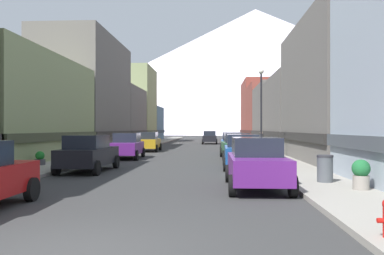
{
  "coord_description": "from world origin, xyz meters",
  "views": [
    {
      "loc": [
        2.37,
        -6.33,
        2.09
      ],
      "look_at": [
        -0.54,
        42.66,
        2.23
      ],
      "focal_mm": 36.85,
      "sensor_mm": 36.0,
      "label": 1
    }
  ],
  "objects_px": {
    "trash_bin_right": "(325,168)",
    "potted_plant_1": "(361,174)",
    "car_right_0": "(256,163)",
    "car_right_2": "(236,146)",
    "car_right_3": "(232,143)",
    "pedestrian_0": "(261,142)",
    "streetlamp_right": "(261,100)",
    "potted_plant_0": "(40,159)",
    "car_left_2": "(127,146)",
    "car_left_3": "(148,142)",
    "car_driving_0": "(210,137)",
    "car_right_1": "(242,151)",
    "car_left_1": "(88,153)"
  },
  "relations": [
    {
      "from": "potted_plant_0",
      "to": "car_right_3",
      "type": "bearing_deg",
      "value": 50.22
    },
    {
      "from": "car_driving_0",
      "to": "car_right_0",
      "type": "bearing_deg",
      "value": -86.85
    },
    {
      "from": "trash_bin_right",
      "to": "potted_plant_1",
      "type": "xyz_separation_m",
      "value": [
        0.65,
        -1.74,
        0.01
      ]
    },
    {
      "from": "trash_bin_right",
      "to": "potted_plant_1",
      "type": "distance_m",
      "value": 1.86
    },
    {
      "from": "pedestrian_0",
      "to": "streetlamp_right",
      "type": "height_order",
      "value": "streetlamp_right"
    },
    {
      "from": "car_left_3",
      "to": "car_driving_0",
      "type": "height_order",
      "value": "same"
    },
    {
      "from": "potted_plant_1",
      "to": "streetlamp_right",
      "type": "distance_m",
      "value": 13.53
    },
    {
      "from": "car_right_0",
      "to": "car_right_2",
      "type": "height_order",
      "value": "same"
    },
    {
      "from": "car_left_2",
      "to": "car_left_3",
      "type": "bearing_deg",
      "value": 89.97
    },
    {
      "from": "car_right_0",
      "to": "potted_plant_1",
      "type": "bearing_deg",
      "value": -17.58
    },
    {
      "from": "car_right_1",
      "to": "pedestrian_0",
      "type": "bearing_deg",
      "value": 78.95
    },
    {
      "from": "car_left_3",
      "to": "car_right_1",
      "type": "height_order",
      "value": "same"
    },
    {
      "from": "car_right_0",
      "to": "pedestrian_0",
      "type": "xyz_separation_m",
      "value": [
        2.45,
        19.69,
        0.04
      ]
    },
    {
      "from": "car_left_1",
      "to": "pedestrian_0",
      "type": "relative_size",
      "value": 2.59
    },
    {
      "from": "car_right_1",
      "to": "car_driving_0",
      "type": "xyz_separation_m",
      "value": [
        -2.2,
        32.87,
        0.0
      ]
    },
    {
      "from": "car_right_0",
      "to": "trash_bin_right",
      "type": "distance_m",
      "value": 2.67
    },
    {
      "from": "car_right_1",
      "to": "car_right_0",
      "type": "bearing_deg",
      "value": -90.01
    },
    {
      "from": "potted_plant_0",
      "to": "streetlamp_right",
      "type": "distance_m",
      "value": 13.89
    },
    {
      "from": "car_driving_0",
      "to": "car_left_1",
      "type": "bearing_deg",
      "value": -98.76
    },
    {
      "from": "car_driving_0",
      "to": "trash_bin_right",
      "type": "distance_m",
      "value": 39.57
    },
    {
      "from": "car_right_2",
      "to": "potted_plant_0",
      "type": "bearing_deg",
      "value": -147.8
    },
    {
      "from": "car_left_1",
      "to": "car_left_3",
      "type": "distance_m",
      "value": 17.13
    },
    {
      "from": "car_left_2",
      "to": "car_driving_0",
      "type": "distance_m",
      "value": 27.25
    },
    {
      "from": "car_driving_0",
      "to": "pedestrian_0",
      "type": "xyz_separation_m",
      "value": [
        4.65,
        -20.32,
        0.04
      ]
    },
    {
      "from": "car_right_1",
      "to": "car_right_3",
      "type": "xyz_separation_m",
      "value": [
        -0.0,
        12.51,
        0.0
      ]
    },
    {
      "from": "car_left_3",
      "to": "car_right_3",
      "type": "relative_size",
      "value": 1.0
    },
    {
      "from": "car_left_1",
      "to": "trash_bin_right",
      "type": "xyz_separation_m",
      "value": [
        10.15,
        -4.22,
        -0.26
      ]
    },
    {
      "from": "car_driving_0",
      "to": "potted_plant_0",
      "type": "distance_m",
      "value": 34.42
    },
    {
      "from": "car_right_2",
      "to": "streetlamp_right",
      "type": "relative_size",
      "value": 0.76
    },
    {
      "from": "car_left_3",
      "to": "car_right_1",
      "type": "bearing_deg",
      "value": -63.04
    },
    {
      "from": "trash_bin_right",
      "to": "streetlamp_right",
      "type": "bearing_deg",
      "value": 95.08
    },
    {
      "from": "trash_bin_right",
      "to": "potted_plant_1",
      "type": "height_order",
      "value": "trash_bin_right"
    },
    {
      "from": "car_right_0",
      "to": "pedestrian_0",
      "type": "relative_size",
      "value": 2.58
    },
    {
      "from": "car_right_1",
      "to": "streetlamp_right",
      "type": "relative_size",
      "value": 0.75
    },
    {
      "from": "car_left_3",
      "to": "car_right_3",
      "type": "distance_m",
      "value": 7.97
    },
    {
      "from": "potted_plant_1",
      "to": "car_right_1",
      "type": "bearing_deg",
      "value": 111.42
    },
    {
      "from": "car_right_0",
      "to": "pedestrian_0",
      "type": "bearing_deg",
      "value": 82.91
    },
    {
      "from": "car_left_3",
      "to": "potted_plant_0",
      "type": "bearing_deg",
      "value": -101.75
    },
    {
      "from": "potted_plant_0",
      "to": "potted_plant_1",
      "type": "bearing_deg",
      "value": -28.82
    },
    {
      "from": "car_left_2",
      "to": "car_right_3",
      "type": "relative_size",
      "value": 1.01
    },
    {
      "from": "car_right_2",
      "to": "car_right_0",
      "type": "bearing_deg",
      "value": -90.01
    },
    {
      "from": "car_right_0",
      "to": "trash_bin_right",
      "type": "relative_size",
      "value": 4.5
    },
    {
      "from": "car_right_3",
      "to": "pedestrian_0",
      "type": "distance_m",
      "value": 2.45
    },
    {
      "from": "potted_plant_1",
      "to": "car_right_2",
      "type": "bearing_deg",
      "value": 102.43
    },
    {
      "from": "car_right_1",
      "to": "trash_bin_right",
      "type": "distance_m",
      "value": 6.9
    },
    {
      "from": "car_right_3",
      "to": "car_driving_0",
      "type": "distance_m",
      "value": 20.47
    },
    {
      "from": "potted_plant_0",
      "to": "car_right_0",
      "type": "bearing_deg",
      "value": -31.77
    },
    {
      "from": "car_left_1",
      "to": "potted_plant_0",
      "type": "distance_m",
      "value": 3.67
    },
    {
      "from": "car_right_3",
      "to": "streetlamp_right",
      "type": "relative_size",
      "value": 0.76
    },
    {
      "from": "car_left_3",
      "to": "car_right_3",
      "type": "bearing_deg",
      "value": -17.69
    }
  ]
}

